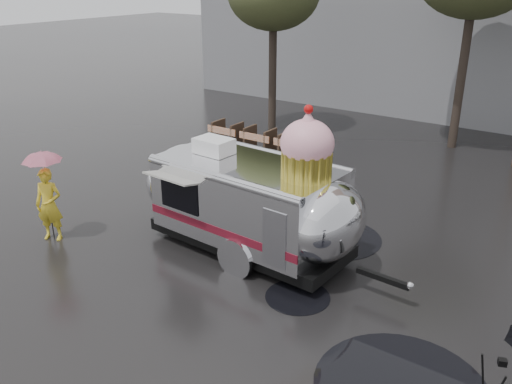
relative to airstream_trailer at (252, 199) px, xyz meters
The scene contains 6 objects.
ground 4.29m from the airstream_trailer, 68.44° to the right, with size 120.00×120.00×0.00m, color black.
puddles 5.31m from the airstream_trailer, 27.22° to the right, with size 9.46×10.87×0.01m.
barricade_row 7.44m from the airstream_trailer, 123.26° to the left, with size 4.30×0.80×1.00m.
airstream_trailer is the anchor object (origin of this frame).
person_left 5.11m from the airstream_trailer, 152.15° to the right, with size 0.67×0.45×1.87m, color yellow.
umbrella_pink 5.12m from the airstream_trailer, 152.15° to the right, with size 1.16×1.16×2.34m.
Camera 1 is at (5.28, -5.73, 6.34)m, focal length 38.00 mm.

